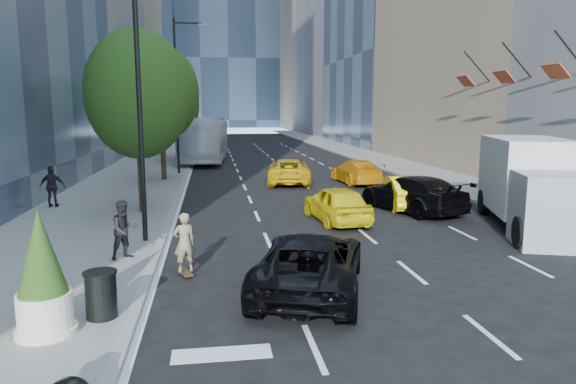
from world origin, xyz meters
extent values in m
plane|color=black|center=(0.00, 0.00, 0.00)|extent=(160.00, 160.00, 0.00)
cube|color=slate|center=(-9.00, 30.00, 0.07)|extent=(6.00, 120.00, 0.15)
cube|color=slate|center=(10.00, 30.00, 0.07)|extent=(4.00, 120.00, 0.15)
cube|color=#83715A|center=(22.00, 98.00, 25.00)|extent=(20.00, 24.00, 50.00)
cylinder|color=black|center=(-6.50, 4.00, 5.15)|extent=(0.16, 0.16, 10.00)
cylinder|color=black|center=(-6.50, 22.00, 5.15)|extent=(0.16, 0.16, 10.00)
cylinder|color=black|center=(-5.60, 22.00, 9.85)|extent=(1.80, 0.12, 0.12)
cube|color=#99998C|center=(-4.70, 22.00, 9.75)|extent=(0.50, 0.22, 0.15)
cylinder|color=black|center=(-7.20, 9.00, 1.72)|extent=(0.30, 0.30, 3.15)
ellipsoid|color=#19340E|center=(-7.20, 9.00, 4.98)|extent=(4.20, 4.20, 5.25)
cylinder|color=black|center=(-7.20, 19.00, 1.84)|extent=(0.30, 0.30, 3.38)
ellipsoid|color=#19340E|center=(-7.20, 19.00, 5.32)|extent=(4.50, 4.50, 5.62)
cylinder|color=black|center=(-7.20, 32.00, 1.61)|extent=(0.30, 0.30, 2.93)
ellipsoid|color=#19340E|center=(-7.20, 32.00, 4.63)|extent=(3.90, 3.90, 4.88)
cylinder|color=black|center=(-6.40, 40.00, 2.75)|extent=(0.14, 0.14, 5.20)
imported|color=black|center=(-6.40, 40.00, 4.35)|extent=(2.48, 0.53, 1.00)
cylinder|color=black|center=(11.15, 8.00, 6.85)|extent=(1.75, 0.08, 1.75)
cube|color=#AC4927|center=(10.50, 8.00, 6.00)|extent=(0.64, 1.30, 0.64)
cylinder|color=black|center=(11.15, 12.00, 6.85)|extent=(1.75, 0.08, 1.75)
cube|color=#AC4927|center=(10.50, 12.00, 6.00)|extent=(0.64, 1.30, 0.64)
cylinder|color=black|center=(11.15, 16.00, 6.85)|extent=(1.75, 0.08, 1.75)
cube|color=#AC4927|center=(10.50, 16.00, 6.00)|extent=(0.64, 1.30, 0.64)
imported|color=#817450|center=(-5.07, 0.62, 0.80)|extent=(0.67, 0.54, 1.59)
imported|color=black|center=(-2.00, -1.00, 0.72)|extent=(3.80, 5.63, 1.43)
imported|color=black|center=(4.20, 8.00, 0.79)|extent=(3.84, 5.83, 1.57)
imported|color=#DCC50B|center=(0.50, 6.50, 0.72)|extent=(2.14, 4.38, 1.44)
imported|color=yellow|center=(4.20, 9.00, 0.72)|extent=(2.08, 4.55, 1.45)
imported|color=gold|center=(0.22, 17.19, 0.73)|extent=(3.13, 5.55, 1.47)
imported|color=orange|center=(4.20, 16.62, 0.71)|extent=(2.29, 4.99, 1.41)
imported|color=silver|center=(-4.80, 31.47, 1.83)|extent=(4.10, 13.37, 3.67)
cube|color=silver|center=(7.58, 5.18, 1.91)|extent=(3.80, 5.27, 2.78)
cube|color=gray|center=(6.51, 1.84, 1.18)|extent=(2.89, 2.69, 2.37)
cylinder|color=black|center=(5.35, 1.78, 0.52)|extent=(0.66, 1.09, 1.03)
cylinder|color=black|center=(7.05, 7.08, 0.52)|extent=(0.66, 1.09, 1.03)
cylinder|color=black|center=(9.11, 6.42, 0.52)|extent=(0.66, 1.09, 1.03)
imported|color=black|center=(-6.80, 1.97, 0.99)|extent=(1.04, 1.00, 1.68)
imported|color=black|center=(-11.20, 10.56, 1.05)|extent=(1.06, 0.45, 1.80)
cylinder|color=black|center=(-6.60, -2.31, 0.62)|extent=(0.62, 0.62, 0.93)
cylinder|color=beige|center=(-7.50, -2.95, 0.55)|extent=(1.00, 1.00, 0.80)
cone|color=#19340E|center=(-7.50, -2.95, 1.76)|extent=(0.90, 0.90, 1.61)
camera|label=1|loc=(-4.29, -12.77, 4.38)|focal=32.00mm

